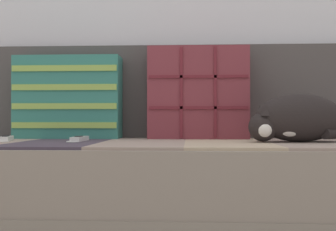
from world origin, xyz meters
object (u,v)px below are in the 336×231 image
object	(u,v)px
throw_pillow_striped	(68,97)
game_remote_far	(79,139)
sleeping_cat	(296,119)
throw_pillow_quilted	(198,93)
couch	(185,193)
game_remote_near	(6,139)

from	to	relation	value
throw_pillow_striped	game_remote_far	size ratio (longest dim) A/B	2.40
sleeping_cat	game_remote_far	xyz separation A→B (m)	(-0.83, 0.01, -0.08)
sleeping_cat	game_remote_far	size ratio (longest dim) A/B	2.06
throw_pillow_quilted	throw_pillow_striped	xyz separation A→B (m)	(-0.58, -0.00, -0.02)
couch	sleeping_cat	xyz separation A→B (m)	(0.42, -0.06, 0.29)
throw_pillow_striped	sleeping_cat	bearing A→B (deg)	-15.53
couch	game_remote_far	bearing A→B (deg)	-173.94
couch	throw_pillow_quilted	bearing A→B (deg)	75.26
throw_pillow_quilted	sleeping_cat	bearing A→B (deg)	-35.98
game_remote_far	couch	bearing A→B (deg)	6.06
game_remote_near	throw_pillow_quilted	bearing A→B (deg)	17.27
throw_pillow_striped	game_remote_far	distance (m)	0.33
couch	throw_pillow_striped	xyz separation A→B (m)	(-0.53, 0.21, 0.39)
throw_pillow_striped	game_remote_near	bearing A→B (deg)	-127.29
game_remote_near	game_remote_far	world-z (taller)	same
game_remote_far	throw_pillow_quilted	bearing A→B (deg)	28.15
throw_pillow_striped	sleeping_cat	distance (m)	0.99
throw_pillow_quilted	sleeping_cat	distance (m)	0.46
couch	throw_pillow_quilted	world-z (taller)	throw_pillow_quilted
throw_pillow_quilted	sleeping_cat	size ratio (longest dim) A/B	1.08
sleeping_cat	couch	bearing A→B (deg)	172.15
throw_pillow_striped	game_remote_far	xyz separation A→B (m)	(0.12, -0.25, -0.18)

